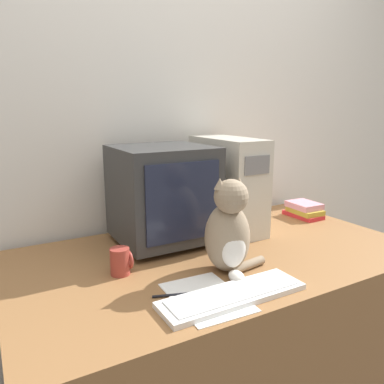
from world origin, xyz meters
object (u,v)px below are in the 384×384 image
(crt_monitor, at_px, (163,194))
(keyboard, at_px, (233,295))
(book_stack, at_px, (304,210))
(mug, at_px, (121,261))
(computer_tower, at_px, (227,184))
(cat, at_px, (229,231))
(pen, at_px, (173,295))

(crt_monitor, bearing_deg, keyboard, -92.44)
(book_stack, xyz_separation_m, mug, (-1.11, -0.20, 0.01))
(computer_tower, distance_m, cat, 0.50)
(pen, bearing_deg, mug, 110.55)
(crt_monitor, xyz_separation_m, computer_tower, (0.35, 0.02, 0.00))
(crt_monitor, bearing_deg, pen, -111.85)
(crt_monitor, bearing_deg, book_stack, -1.32)
(book_stack, bearing_deg, mug, -169.78)
(computer_tower, height_order, book_stack, computer_tower)
(computer_tower, xyz_separation_m, mug, (-0.62, -0.24, -0.17))
(cat, xyz_separation_m, mug, (-0.35, 0.17, -0.10))
(cat, relative_size, book_stack, 1.71)
(keyboard, height_order, cat, cat)
(keyboard, xyz_separation_m, mug, (-0.25, 0.34, 0.04))
(keyboard, xyz_separation_m, pen, (-0.16, 0.10, -0.01))
(cat, relative_size, pen, 2.74)
(computer_tower, height_order, mug, computer_tower)
(computer_tower, relative_size, book_stack, 2.17)
(mug, bearing_deg, cat, -25.97)
(keyboard, height_order, pen, keyboard)
(crt_monitor, height_order, computer_tower, computer_tower)
(crt_monitor, relative_size, cat, 1.21)
(keyboard, bearing_deg, computer_tower, 57.03)
(pen, xyz_separation_m, mug, (-0.09, 0.24, 0.04))
(mug, bearing_deg, book_stack, 10.22)
(pen, bearing_deg, book_stack, 23.19)
(book_stack, bearing_deg, cat, -154.12)
(cat, distance_m, pen, 0.31)
(computer_tower, distance_m, pen, 0.75)
(mug, bearing_deg, computer_tower, 20.85)
(computer_tower, bearing_deg, cat, -124.04)
(computer_tower, bearing_deg, mug, -159.15)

